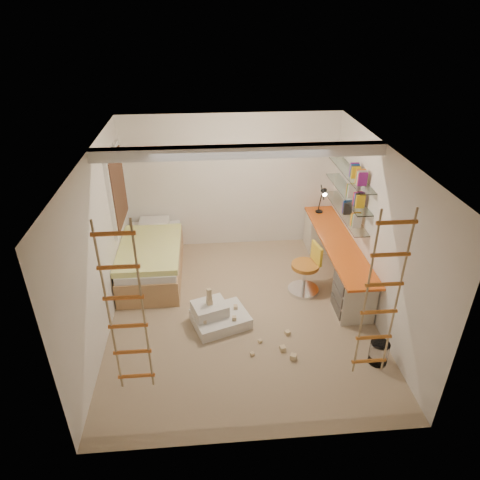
{
  "coord_description": "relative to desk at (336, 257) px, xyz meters",
  "views": [
    {
      "loc": [
        -0.48,
        -5.29,
        4.31
      ],
      "look_at": [
        0.0,
        0.3,
        1.15
      ],
      "focal_mm": 32.0,
      "sensor_mm": 36.0,
      "label": 1
    }
  ],
  "objects": [
    {
      "name": "floor",
      "position": [
        -1.72,
        -0.86,
        -0.4
      ],
      "size": [
        4.5,
        4.5,
        0.0
      ],
      "primitive_type": "plane",
      "color": "tan",
      "rests_on": "ground"
    },
    {
      "name": "ceiling_beam",
      "position": [
        -1.72,
        -0.56,
        2.12
      ],
      "size": [
        4.0,
        0.18,
        0.16
      ],
      "primitive_type": "cube",
      "color": "white",
      "rests_on": "ceiling"
    },
    {
      "name": "window_frame",
      "position": [
        -3.69,
        0.64,
        1.15
      ],
      "size": [
        0.06,
        1.15,
        1.35
      ],
      "primitive_type": "cube",
      "color": "white",
      "rests_on": "wall_left"
    },
    {
      "name": "window_blind",
      "position": [
        -3.65,
        0.64,
        1.15
      ],
      "size": [
        0.02,
        1.0,
        1.2
      ],
      "primitive_type": "cube",
      "color": "#4C2D1E",
      "rests_on": "window_frame"
    },
    {
      "name": "rope_ladder_left",
      "position": [
        -3.07,
        -2.61,
        1.11
      ],
      "size": [
        0.41,
        0.04,
        2.13
      ],
      "primitive_type": null,
      "color": "orange",
      "rests_on": "ceiling"
    },
    {
      "name": "rope_ladder_right",
      "position": [
        -0.37,
        -2.61,
        1.11
      ],
      "size": [
        0.41,
        0.04,
        2.13
      ],
      "primitive_type": null,
      "color": "#C47421",
      "rests_on": "ceiling"
    },
    {
      "name": "waste_bin",
      "position": [
        0.03,
        -2.06,
        -0.24
      ],
      "size": [
        0.26,
        0.26,
        0.32
      ],
      "primitive_type": "cylinder",
      "color": "white",
      "rests_on": "floor"
    },
    {
      "name": "desk",
      "position": [
        0.0,
        0.0,
        0.0
      ],
      "size": [
        0.56,
        2.8,
        0.75
      ],
      "color": "orange",
      "rests_on": "floor"
    },
    {
      "name": "shelves",
      "position": [
        0.15,
        0.27,
        1.1
      ],
      "size": [
        0.25,
        1.8,
        0.71
      ],
      "color": "white",
      "rests_on": "wall_right"
    },
    {
      "name": "bed",
      "position": [
        -3.2,
        0.36,
        -0.07
      ],
      "size": [
        1.02,
        2.0,
        0.69
      ],
      "color": "#AD7F51",
      "rests_on": "floor"
    },
    {
      "name": "task_lamp",
      "position": [
        -0.05,
        0.96,
        0.73
      ],
      "size": [
        0.14,
        0.36,
        0.57
      ],
      "color": "black",
      "rests_on": "desk"
    },
    {
      "name": "swivel_chair",
      "position": [
        -0.6,
        -0.37,
        -0.08
      ],
      "size": [
        0.61,
        0.61,
        0.88
      ],
      "color": "#B16822",
      "rests_on": "floor"
    },
    {
      "name": "play_platform",
      "position": [
        -2.1,
        -1.08,
        -0.27
      ],
      "size": [
        0.96,
        0.85,
        0.36
      ],
      "color": "silver",
      "rests_on": "floor"
    },
    {
      "name": "toy_blocks",
      "position": [
        -1.75,
        -1.37,
        -0.18
      ],
      "size": [
        1.28,
        1.01,
        0.63
      ],
      "color": "#CCB284",
      "rests_on": "floor"
    },
    {
      "name": "books",
      "position": [
        0.15,
        0.27,
        1.24
      ],
      "size": [
        0.14,
        0.64,
        0.92
      ],
      "color": "white",
      "rests_on": "shelves"
    }
  ]
}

